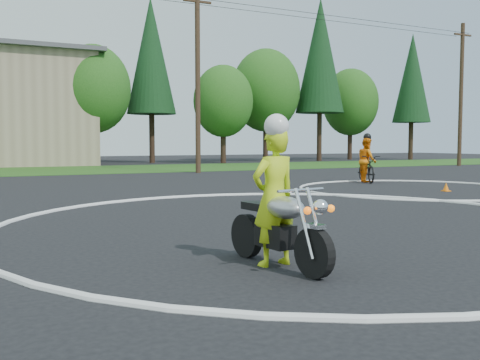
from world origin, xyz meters
name	(u,v)px	position (x,y,z in m)	size (l,w,h in m)	color
ground	(406,250)	(0.00, 0.00, 0.00)	(120.00, 120.00, 0.00)	black
grass_strip	(85,170)	(0.00, 27.00, 0.01)	(120.00, 10.00, 0.02)	#1E4714
course_markings	(345,210)	(2.17, 4.35, 0.01)	(19.05, 19.05, 0.12)	silver
primary_motorcycle	(280,228)	(-2.33, -0.12, 0.53)	(0.73, 2.08, 1.10)	black
rider_primary_grp	(274,193)	(-2.34, 0.01, 0.98)	(0.72, 0.52, 2.03)	#BCDC17
rider_second_grp	(367,165)	(8.72, 11.43, 0.72)	(1.53, 2.24, 2.05)	black
treeline	(245,84)	(14.78, 34.61, 6.62)	(38.20, 8.10, 14.52)	#382619
utility_poles	(198,77)	(5.00, 21.00, 5.20)	(41.60, 1.12, 10.00)	#473321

